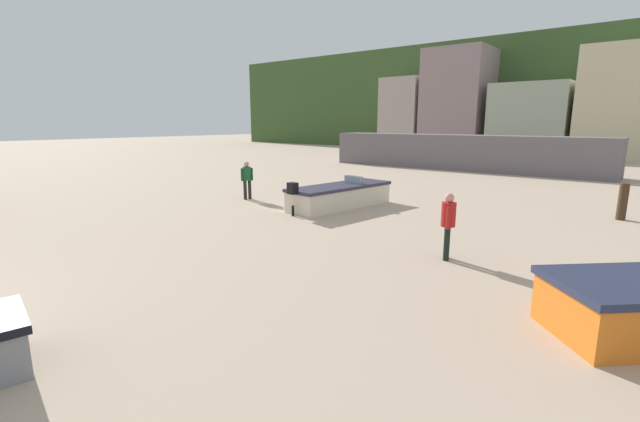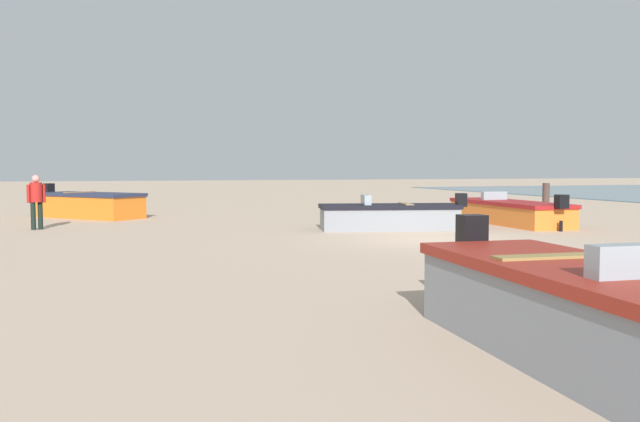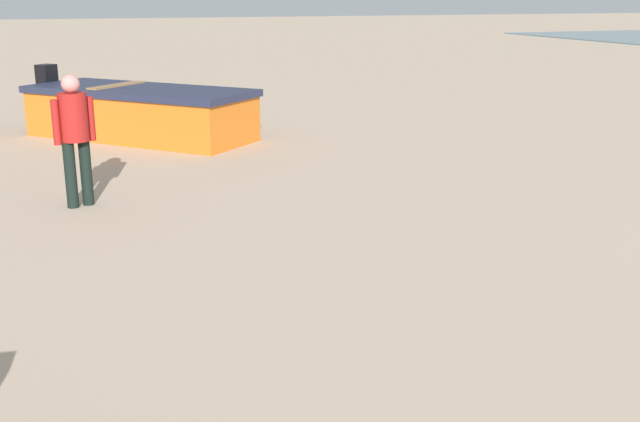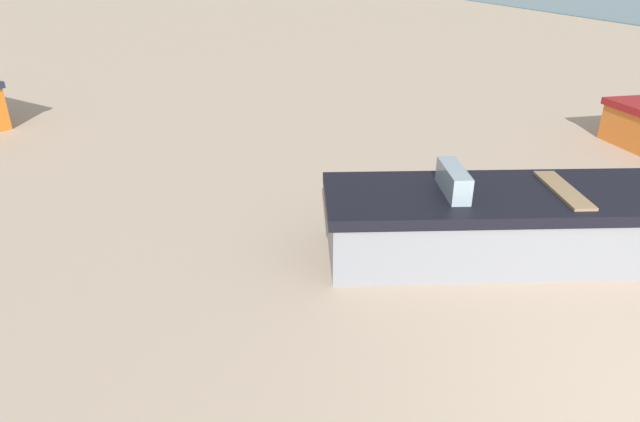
{
  "view_description": "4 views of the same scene",
  "coord_description": "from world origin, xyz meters",
  "px_view_note": "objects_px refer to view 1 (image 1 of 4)",
  "views": [
    {
      "loc": [
        9.68,
        0.32,
        3.26
      ],
      "look_at": [
        2.78,
        8.88,
        0.99
      ],
      "focal_mm": 24.27,
      "sensor_mm": 36.0,
      "label": 1
    },
    {
      "loc": [
        -14.94,
        7.58,
        1.83
      ],
      "look_at": [
        0.57,
        2.85,
        0.75
      ],
      "focal_mm": 36.32,
      "sensor_mm": 36.0,
      "label": 2
    },
    {
      "loc": [
        -3.81,
        10.29,
        2.55
      ],
      "look_at": [
        3.07,
        7.85,
        0.45
      ],
      "focal_mm": 42.69,
      "sensor_mm": 36.0,
      "label": 3
    },
    {
      "loc": [
        -2.03,
        3.36,
        3.02
      ],
      "look_at": [
        2.22,
        2.35,
        0.97
      ],
      "focal_mm": 30.46,
      "sensor_mm": 36.0,
      "label": 4
    }
  ],
  "objects_px": {
    "boat_cream_3": "(340,196)",
    "beach_walker_distant": "(247,177)",
    "beach_walker_foreground": "(448,221)",
    "mooring_post_mid_beach": "(623,202)"
  },
  "relations": [
    {
      "from": "boat_cream_3",
      "to": "beach_walker_foreground",
      "type": "height_order",
      "value": "beach_walker_foreground"
    },
    {
      "from": "mooring_post_mid_beach",
      "to": "beach_walker_distant",
      "type": "relative_size",
      "value": 0.77
    },
    {
      "from": "beach_walker_foreground",
      "to": "beach_walker_distant",
      "type": "relative_size",
      "value": 1.0
    },
    {
      "from": "mooring_post_mid_beach",
      "to": "beach_walker_foreground",
      "type": "relative_size",
      "value": 0.77
    },
    {
      "from": "boat_cream_3",
      "to": "beach_walker_foreground",
      "type": "relative_size",
      "value": 3.03
    },
    {
      "from": "boat_cream_3",
      "to": "beach_walker_distant",
      "type": "bearing_deg",
      "value": -157.73
    },
    {
      "from": "mooring_post_mid_beach",
      "to": "beach_walker_distant",
      "type": "xyz_separation_m",
      "value": [
        -12.88,
        -5.27,
        0.33
      ]
    },
    {
      "from": "beach_walker_distant",
      "to": "boat_cream_3",
      "type": "bearing_deg",
      "value": -49.3
    },
    {
      "from": "mooring_post_mid_beach",
      "to": "beach_walker_foreground",
      "type": "height_order",
      "value": "beach_walker_foreground"
    },
    {
      "from": "boat_cream_3",
      "to": "beach_walker_foreground",
      "type": "xyz_separation_m",
      "value": [
        5.89,
        -3.68,
        0.51
      ]
    }
  ]
}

